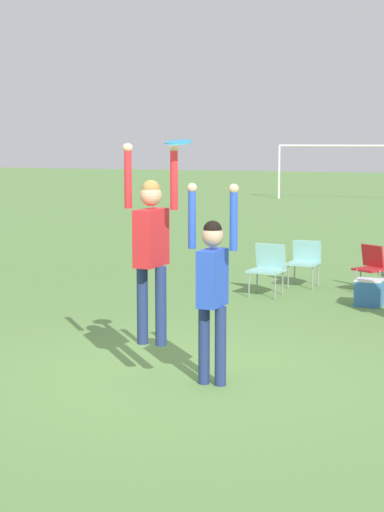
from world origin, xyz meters
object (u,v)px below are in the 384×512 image
(camping_chair_5, at_px, (268,265))
(cooler_box, at_px, (369,293))
(person_defending, at_px, (212,279))
(frisbee, at_px, (179,142))
(person_jumping, at_px, (151,239))
(camping_chair_0, at_px, (305,259))
(camping_chair_4, at_px, (371,264))

(camping_chair_5, relative_size, cooler_box, 2.03)
(person_defending, relative_size, frisbee, 7.57)
(person_jumping, distance_m, frisbee, 1.08)
(frisbee, distance_m, camping_chair_5, 5.70)
(person_jumping, distance_m, camping_chair_0, 6.35)
(camping_chair_0, relative_size, camping_chair_5, 0.95)
(person_defending, xyz_separation_m, camping_chair_0, (-0.61, 6.30, -0.63))
(camping_chair_0, relative_size, camping_chair_4, 1.02)
(person_defending, bearing_deg, camping_chair_5, -167.26)
(camping_chair_4, distance_m, cooler_box, 1.32)
(camping_chair_5, height_order, cooler_box, camping_chair_5)
(camping_chair_0, distance_m, cooler_box, 1.96)
(frisbee, height_order, cooler_box, frisbee)
(camping_chair_4, bearing_deg, frisbee, 113.19)
(camping_chair_0, bearing_deg, person_defending, 96.28)
(frisbee, relative_size, camping_chair_5, 0.33)
(person_jumping, xyz_separation_m, cooler_box, (1.46, 4.89, -1.30))
(person_jumping, relative_size, camping_chair_5, 2.57)
(frisbee, bearing_deg, camping_chair_0, 92.31)
(cooler_box, bearing_deg, camping_chair_0, 134.71)
(person_defending, distance_m, frisbee, 1.45)
(person_defending, xyz_separation_m, frisbee, (-0.35, -0.06, 1.40))
(person_defending, relative_size, camping_chair_5, 2.51)
(person_defending, bearing_deg, camping_chair_4, 177.15)
(person_jumping, bearing_deg, camping_chair_0, 1.45)
(frisbee, xyz_separation_m, camping_chair_0, (-0.26, 6.35, -2.04))
(frisbee, relative_size, camping_chair_0, 0.35)
(person_jumping, relative_size, frisbee, 7.76)
(person_jumping, relative_size, camping_chair_4, 2.76)
(camping_chair_4, bearing_deg, person_defending, 116.31)
(person_jumping, bearing_deg, person_defending, -90.00)
(person_defending, relative_size, cooler_box, 5.09)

